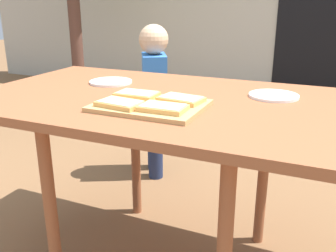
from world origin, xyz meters
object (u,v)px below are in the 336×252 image
pizza_slice_far_left (137,94)px  child_left (154,91)px  pizza_slice_near_right (163,108)px  cutting_board (150,106)px  pizza_slice_far_right (181,99)px  plate_white_left (111,82)px  plate_white_right (274,96)px  dining_table (168,114)px  pizza_slice_near_left (120,103)px

pizza_slice_far_left → child_left: (-0.36, 0.89, -0.22)m
pizza_slice_near_right → child_left: size_ratio=0.16×
cutting_board → pizza_slice_near_right: size_ratio=2.40×
cutting_board → pizza_slice_near_right: pizza_slice_near_right is taller
pizza_slice_near_right → child_left: bearing=117.1°
pizza_slice_far_left → pizza_slice_near_right: (0.16, -0.12, 0.00)m
pizza_slice_far_right → child_left: bearing=120.8°
plate_white_left → plate_white_right: same height
pizza_slice_far_left → child_left: 0.98m
pizza_slice_near_right → plate_white_left: size_ratio=0.81×
plate_white_right → plate_white_left: bearing=-177.3°
cutting_board → plate_white_right: bearing=41.7°
pizza_slice_far_left → child_left: bearing=112.0°
pizza_slice_far_right → plate_white_left: pizza_slice_far_right is taller
cutting_board → plate_white_left: (-0.33, 0.29, -0.00)m
plate_white_left → pizza_slice_near_right: bearing=-40.3°
dining_table → plate_white_right: bearing=25.2°
dining_table → cutting_board: (-0.00, -0.15, 0.07)m
pizza_slice_near_left → pizza_slice_far_right: bearing=39.2°
child_left → plate_white_left: bearing=-80.4°
pizza_slice_far_left → plate_white_right: 0.51m
pizza_slice_near_right → pizza_slice_far_right: bearing=83.9°
pizza_slice_far_left → pizza_slice_near_right: size_ratio=0.99×
pizza_slice_far_right → pizza_slice_near_right: bearing=-96.1°
pizza_slice_far_left → pizza_slice_near_right: same height
pizza_slice_near_left → plate_white_left: 0.44m
pizza_slice_far_left → plate_white_right: (0.44, 0.26, -0.02)m
dining_table → cutting_board: bearing=-90.2°
plate_white_right → pizza_slice_far_left: bearing=-149.9°
pizza_slice_near_right → plate_white_left: 0.53m
dining_table → cutting_board: 0.17m
pizza_slice_near_left → cutting_board: bearing=41.8°
pizza_slice_near_right → child_left: (-0.52, 1.01, -0.22)m
dining_table → pizza_slice_far_right: 0.15m
plate_white_left → pizza_slice_far_right: bearing=-28.0°
plate_white_right → child_left: size_ratio=0.19×
cutting_board → child_left: size_ratio=0.38×
plate_white_right → pizza_slice_near_right: bearing=-127.1°
pizza_slice_far_right → pizza_slice_far_left: 0.17m
cutting_board → pizza_slice_far_right: bearing=36.7°
plate_white_right → child_left: child_left is taller
pizza_slice_far_right → pizza_slice_near_right: (-0.01, -0.12, 0.00)m
dining_table → plate_white_left: plate_white_left is taller
pizza_slice_near_left → plate_white_left: bearing=125.9°
cutting_board → pizza_slice_far_left: pizza_slice_far_left is taller
plate_white_left → child_left: bearing=99.6°
cutting_board → pizza_slice_far_left: (-0.08, 0.06, 0.02)m
cutting_board → child_left: child_left is taller
cutting_board → pizza_slice_far_left: size_ratio=2.42×
pizza_slice_far_right → pizza_slice_far_left: same height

